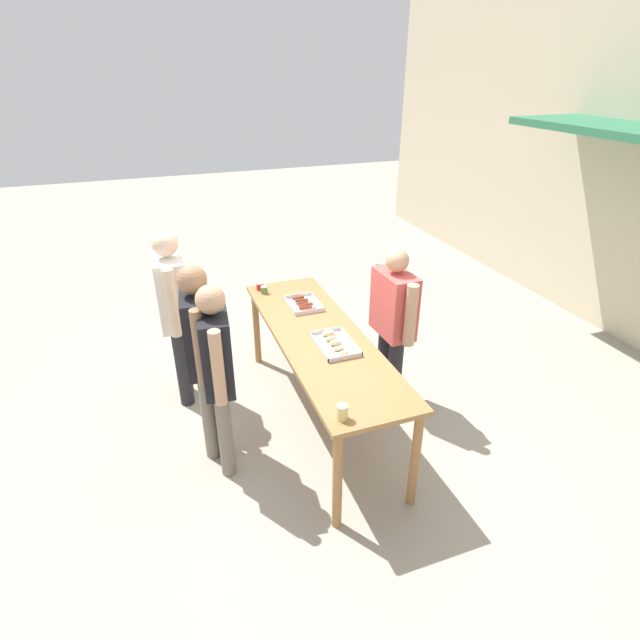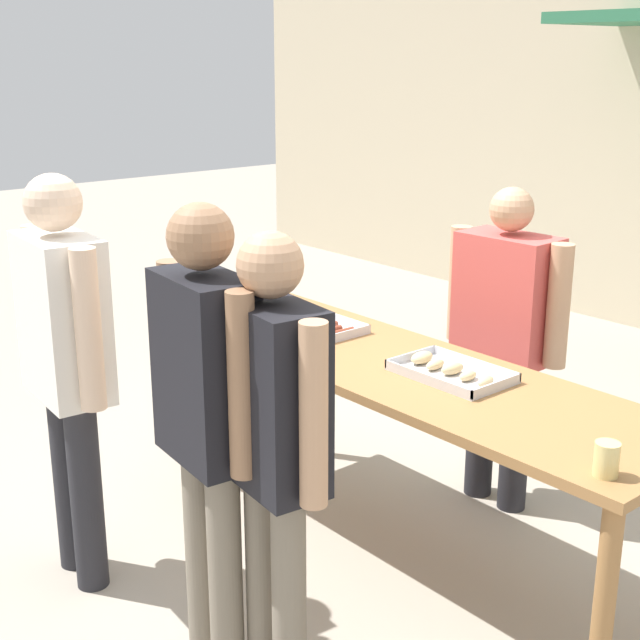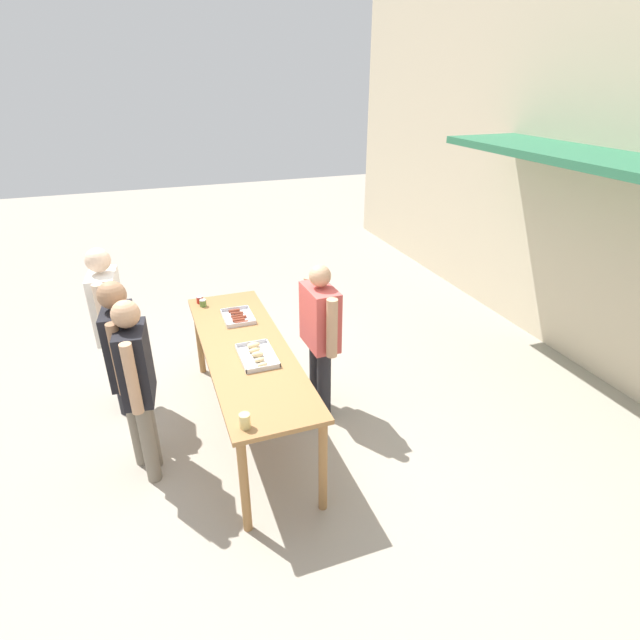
# 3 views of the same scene
# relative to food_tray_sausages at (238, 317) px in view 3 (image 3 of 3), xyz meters

# --- Properties ---
(ground_plane) EXTENTS (24.00, 24.00, 0.00)m
(ground_plane) POSITION_rel_food_tray_sausages_xyz_m (0.61, -0.05, -0.92)
(ground_plane) COLOR #A39989
(building_facade_back) EXTENTS (12.00, 1.11, 4.50)m
(building_facade_back) POSITION_rel_food_tray_sausages_xyz_m (0.61, 3.93, 1.34)
(building_facade_back) COLOR beige
(building_facade_back) RESTS_ON ground
(serving_table) EXTENTS (2.52, 0.74, 0.90)m
(serving_table) POSITION_rel_food_tray_sausages_xyz_m (0.61, -0.05, -0.12)
(serving_table) COLOR olive
(serving_table) RESTS_ON ground
(food_tray_sausages) EXTENTS (0.39, 0.29, 0.04)m
(food_tray_sausages) POSITION_rel_food_tray_sausages_xyz_m (0.00, 0.00, 0.00)
(food_tray_sausages) COLOR silver
(food_tray_sausages) RESTS_ON serving_table
(food_tray_buns) EXTENTS (0.47, 0.30, 0.06)m
(food_tray_buns) POSITION_rel_food_tray_sausages_xyz_m (0.81, 0.00, 0.01)
(food_tray_buns) COLOR silver
(food_tray_buns) RESTS_ON serving_table
(condiment_jar_mustard) EXTENTS (0.07, 0.07, 0.08)m
(condiment_jar_mustard) POSITION_rel_food_tray_sausages_xyz_m (-0.52, -0.31, 0.02)
(condiment_jar_mustard) COLOR #B22319
(condiment_jar_mustard) RESTS_ON serving_table
(condiment_jar_ketchup) EXTENTS (0.07, 0.07, 0.08)m
(condiment_jar_ketchup) POSITION_rel_food_tray_sausages_xyz_m (-0.42, -0.29, 0.02)
(condiment_jar_ketchup) COLOR #567A38
(condiment_jar_ketchup) RESTS_ON serving_table
(beer_cup) EXTENTS (0.08, 0.08, 0.11)m
(beer_cup) POSITION_rel_food_tray_sausages_xyz_m (1.72, -0.30, 0.04)
(beer_cup) COLOR #DBC67A
(beer_cup) RESTS_ON serving_table
(person_server_behind_table) EXTENTS (0.67, 0.27, 1.58)m
(person_server_behind_table) POSITION_rel_food_tray_sausages_xyz_m (0.55, 0.68, 0.01)
(person_server_behind_table) COLOR #232328
(person_server_behind_table) RESTS_ON ground
(person_customer_holding_hotdog) EXTENTS (0.64, 0.28, 1.73)m
(person_customer_holding_hotdog) POSITION_rel_food_tray_sausages_xyz_m (-0.17, -1.20, 0.11)
(person_customer_holding_hotdog) COLOR #232328
(person_customer_holding_hotdog) RESTS_ON ground
(person_customer_with_cup) EXTENTS (0.57, 0.26, 1.64)m
(person_customer_with_cup) POSITION_rel_food_tray_sausages_xyz_m (0.92, -0.99, 0.06)
(person_customer_with_cup) COLOR #756B5B
(person_customer_with_cup) RESTS_ON ground
(person_customer_waiting_in_line) EXTENTS (0.58, 0.26, 1.71)m
(person_customer_waiting_in_line) POSITION_rel_food_tray_sausages_xyz_m (0.66, -1.07, 0.11)
(person_customer_waiting_in_line) COLOR #756B5B
(person_customer_waiting_in_line) RESTS_ON ground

